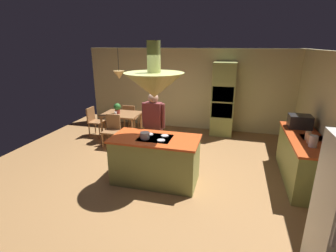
# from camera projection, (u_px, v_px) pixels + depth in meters

# --- Properties ---
(ground) EXTENTS (8.16, 8.16, 0.00)m
(ground) POSITION_uv_depth(u_px,v_px,m) (159.00, 176.00, 5.42)
(ground) COLOR #9E7042
(wall_back) EXTENTS (6.80, 0.10, 2.55)m
(wall_back) POSITION_uv_depth(u_px,v_px,m) (189.00, 89.00, 8.19)
(wall_back) COLOR beige
(wall_back) RESTS_ON ground
(wall_right) EXTENTS (0.10, 7.20, 2.55)m
(wall_right) POSITION_uv_depth(u_px,v_px,m) (336.00, 125.00, 4.59)
(wall_right) COLOR beige
(wall_right) RESTS_ON ground
(kitchen_island) EXTENTS (1.72, 0.90, 0.96)m
(kitchen_island) POSITION_uv_depth(u_px,v_px,m) (155.00, 160.00, 5.09)
(kitchen_island) COLOR #8C934C
(kitchen_island) RESTS_ON ground
(counter_run_right) EXTENTS (0.73, 2.06, 0.94)m
(counter_run_right) POSITION_uv_depth(u_px,v_px,m) (302.00, 158.00, 5.12)
(counter_run_right) COLOR #8C934C
(counter_run_right) RESTS_ON ground
(oven_tower) EXTENTS (0.66, 0.62, 2.18)m
(oven_tower) POSITION_uv_depth(u_px,v_px,m) (223.00, 100.00, 7.61)
(oven_tower) COLOR #8C934C
(oven_tower) RESTS_ON ground
(dining_table) EXTENTS (1.06, 0.81, 0.76)m
(dining_table) POSITION_uv_depth(u_px,v_px,m) (122.00, 117.00, 7.38)
(dining_table) COLOR #96643B
(dining_table) RESTS_ON ground
(person_at_island) EXTENTS (0.53, 0.22, 1.68)m
(person_at_island) POSITION_uv_depth(u_px,v_px,m) (154.00, 125.00, 5.66)
(person_at_island) COLOR tan
(person_at_island) RESTS_ON ground
(range_hood) EXTENTS (1.10, 1.10, 1.00)m
(range_hood) POSITION_uv_depth(u_px,v_px,m) (154.00, 84.00, 4.62)
(range_hood) COLOR #8C934C
(pendant_light_over_table) EXTENTS (0.32, 0.32, 0.82)m
(pendant_light_over_table) POSITION_uv_depth(u_px,v_px,m) (119.00, 75.00, 7.01)
(pendant_light_over_table) COLOR #E0B266
(chair_facing_island) EXTENTS (0.40, 0.40, 0.87)m
(chair_facing_island) POSITION_uv_depth(u_px,v_px,m) (112.00, 128.00, 6.85)
(chair_facing_island) COLOR #96643B
(chair_facing_island) RESTS_ON ground
(chair_by_back_wall) EXTENTS (0.40, 0.40, 0.87)m
(chair_by_back_wall) POSITION_uv_depth(u_px,v_px,m) (130.00, 116.00, 8.00)
(chair_by_back_wall) COLOR #96643B
(chair_by_back_wall) RESTS_ON ground
(chair_at_corner) EXTENTS (0.40, 0.40, 0.87)m
(chair_at_corner) POSITION_uv_depth(u_px,v_px,m) (94.00, 120.00, 7.65)
(chair_at_corner) COLOR #96643B
(chair_at_corner) RESTS_ON ground
(potted_plant_on_table) EXTENTS (0.20, 0.20, 0.30)m
(potted_plant_on_table) POSITION_uv_depth(u_px,v_px,m) (117.00, 108.00, 7.28)
(potted_plant_on_table) COLOR #99382D
(potted_plant_on_table) RESTS_ON dining_table
(cup_on_table) EXTENTS (0.07, 0.07, 0.09)m
(cup_on_table) POSITION_uv_depth(u_px,v_px,m) (116.00, 113.00, 7.17)
(cup_on_table) COLOR white
(cup_on_table) RESTS_ON dining_table
(canister_flour) EXTENTS (0.14, 0.14, 0.21)m
(canister_flour) POSITION_uv_depth(u_px,v_px,m) (313.00, 141.00, 4.48)
(canister_flour) COLOR silver
(canister_flour) RESTS_ON counter_run_right
(canister_sugar) EXTENTS (0.12, 0.12, 0.16)m
(canister_sugar) POSITION_uv_depth(u_px,v_px,m) (310.00, 139.00, 4.66)
(canister_sugar) COLOR #E0B78C
(canister_sugar) RESTS_ON counter_run_right
(canister_tea) EXTENTS (0.10, 0.10, 0.16)m
(canister_tea) POSITION_uv_depth(u_px,v_px,m) (308.00, 136.00, 4.82)
(canister_tea) COLOR #E0B78C
(canister_tea) RESTS_ON counter_run_right
(microwave_on_counter) EXTENTS (0.46, 0.36, 0.28)m
(microwave_on_counter) POSITION_uv_depth(u_px,v_px,m) (300.00, 121.00, 5.50)
(microwave_on_counter) COLOR #232326
(microwave_on_counter) RESTS_ON counter_run_right
(cooking_pot_on_cooktop) EXTENTS (0.18, 0.18, 0.12)m
(cooking_pot_on_cooktop) POSITION_uv_depth(u_px,v_px,m) (145.00, 135.00, 4.84)
(cooking_pot_on_cooktop) COLOR #B2B2B7
(cooking_pot_on_cooktop) RESTS_ON kitchen_island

